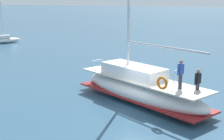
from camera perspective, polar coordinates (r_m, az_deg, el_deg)
ground_plane at (r=18.73m, az=4.83°, el=-6.77°), size 400.00×400.00×0.00m
main_sailboat at (r=19.59m, az=5.07°, el=-3.11°), size 5.89×9.79×12.57m
moored_catamaran at (r=47.38m, az=-18.45°, el=5.13°), size 4.53×2.52×5.65m
mooring_buoy at (r=25.84m, az=4.88°, el=-0.77°), size 0.72×0.72×0.96m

